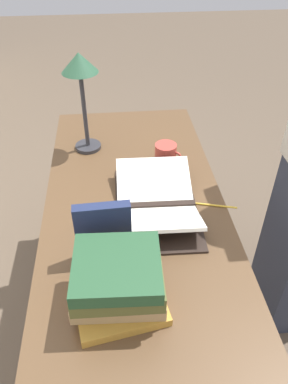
{
  "coord_description": "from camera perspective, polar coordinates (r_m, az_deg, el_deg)",
  "views": [
    {
      "loc": [
        -1.0,
        0.07,
        1.65
      ],
      "look_at": [
        0.01,
        -0.03,
        0.84
      ],
      "focal_mm": 35.0,
      "sensor_mm": 36.0,
      "label": 1
    }
  ],
  "objects": [
    {
      "name": "open_book",
      "position": [
        1.34,
        1.87,
        -1.59
      ],
      "size": [
        0.47,
        0.3,
        0.08
      ],
      "rotation": [
        0.0,
        0.0,
        -0.03
      ],
      "color": "black",
      "rests_on": "reading_desk"
    },
    {
      "name": "reading_lamp",
      "position": [
        1.55,
        -9.65,
        17.12
      ],
      "size": [
        0.14,
        0.14,
        0.42
      ],
      "color": "#2D2D33",
      "rests_on": "reading_desk"
    },
    {
      "name": "ground_plane",
      "position": [
        1.93,
        -0.91,
        -19.95
      ],
      "size": [
        12.0,
        12.0,
        0.0
      ],
      "primitive_type": "plane",
      "color": "brown"
    },
    {
      "name": "reading_desk",
      "position": [
        1.41,
        -1.17,
        -6.05
      ],
      "size": [
        1.55,
        0.66,
        0.76
      ],
      "color": "brown",
      "rests_on": "ground_plane"
    },
    {
      "name": "pencil",
      "position": [
        1.38,
        10.62,
        -2.01
      ],
      "size": [
        0.05,
        0.16,
        0.01
      ],
      "rotation": [
        0.0,
        0.0,
        -0.27
      ],
      "color": "gold",
      "rests_on": "reading_desk"
    },
    {
      "name": "book_standing_upright",
      "position": [
        1.12,
        -6.18,
        -6.11
      ],
      "size": [
        0.04,
        0.17,
        0.21
      ],
      "rotation": [
        0.0,
        0.0,
        0.04
      ],
      "color": "#1E284C",
      "rests_on": "reading_desk"
    },
    {
      "name": "coffee_mug",
      "position": [
        1.56,
        3.36,
        5.85
      ],
      "size": [
        0.09,
        0.11,
        0.08
      ],
      "rotation": [
        0.0,
        0.0,
        4.12
      ],
      "color": "#B74238",
      "rests_on": "reading_desk"
    },
    {
      "name": "book_stack_tall",
      "position": [
        1.02,
        -4.0,
        -13.7
      ],
      "size": [
        0.26,
        0.27,
        0.17
      ],
      "color": "#BC8933",
      "rests_on": "reading_desk"
    }
  ]
}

